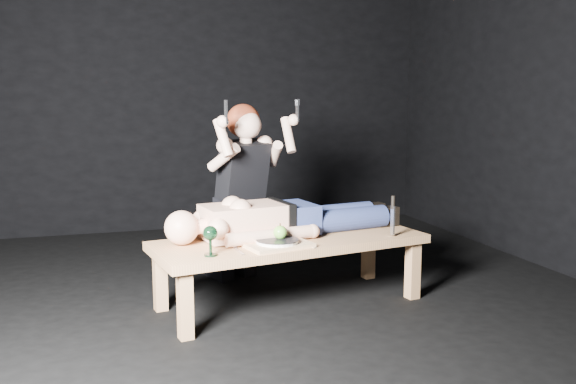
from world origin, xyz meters
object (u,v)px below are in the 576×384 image
object	(u,v)px
lying_man	(289,214)
goblet	(210,241)
table	(290,271)
kneeling_woman	(237,191)
serving_tray	(277,245)
carving_knife	(393,216)

from	to	relation	value
lying_man	goblet	bearing A→B (deg)	-154.33
lying_man	goblet	world-z (taller)	lying_man
table	kneeling_woman	xyz separation A→B (m)	(-0.21, 0.66, 0.46)
lying_man	serving_tray	xyz separation A→B (m)	(-0.18, -0.33, -0.13)
kneeling_woman	carving_knife	size ratio (longest dim) A/B	4.97
goblet	carving_knife	bearing A→B (deg)	7.04
table	carving_knife	xyz separation A→B (m)	(0.67, -0.15, 0.36)
table	goblet	xyz separation A→B (m)	(-0.58, -0.30, 0.31)
serving_tray	carving_knife	distance (m)	0.83
table	serving_tray	bearing A→B (deg)	-135.93
table	carving_knife	size ratio (longest dim) A/B	6.53
serving_tray	table	bearing A→B (deg)	53.66
lying_man	carving_knife	xyz separation A→B (m)	(0.63, -0.28, -0.00)
serving_tray	carving_knife	size ratio (longest dim) A/B	1.44
lying_man	kneeling_woman	xyz separation A→B (m)	(-0.25, 0.53, 0.09)
table	carving_knife	bearing A→B (deg)	-22.07
table	carving_knife	world-z (taller)	carving_knife
goblet	carving_knife	size ratio (longest dim) A/B	0.65
serving_tray	carving_knife	world-z (taller)	carving_knife
serving_tray	goblet	bearing A→B (deg)	-166.70
kneeling_woman	table	bearing A→B (deg)	-92.07
table	serving_tray	distance (m)	0.34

